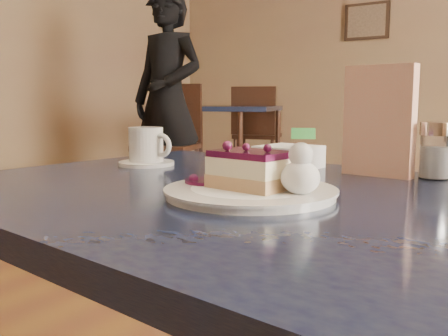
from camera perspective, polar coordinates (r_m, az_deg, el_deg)
The scene contains 11 objects.
main_table at distance 0.78m, azimuth 5.08°, elevation -8.00°, with size 1.19×0.87×0.69m.
dessert_plate at distance 0.72m, azimuth 3.04°, elevation -2.82°, with size 0.24×0.24×0.01m, color white.
cheesecake_slice at distance 0.72m, azimuth 3.06°, elevation -0.23°, with size 0.12×0.09×0.06m.
whipped_cream at distance 0.68m, azimuth 8.72°, elevation -1.06°, with size 0.05×0.05×0.05m.
berry_sauce at distance 0.77m, azimuth -1.78°, elevation -1.52°, with size 0.07×0.07×0.01m, color #470930.
coffee_set at distance 1.08m, azimuth -8.79°, elevation 2.22°, with size 0.13×0.12×0.08m.
menu_card at distance 0.95m, azimuth 17.29°, elevation 5.14°, with size 0.13×0.03×0.20m, color beige.
sugar_shaker at distance 0.95m, azimuth 23.01°, elevation 1.90°, with size 0.06×0.06×0.10m.
napkin_stack at distance 1.03m, azimuth 7.40°, elevation 1.27°, with size 0.11×0.11×0.05m, color white.
bg_table_far_left at distance 4.54m, azimuth -0.68°, elevation -1.80°, with size 1.24×1.88×1.25m.
patron at distance 3.89m, azimuth -6.47°, elevation 7.81°, with size 0.61×0.40×1.66m, color black.
Camera 1 is at (0.30, -0.71, 0.83)m, focal length 40.00 mm.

